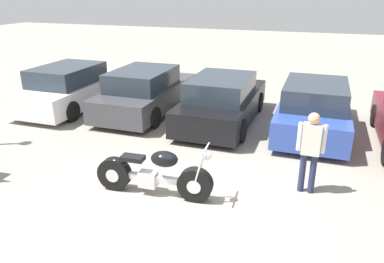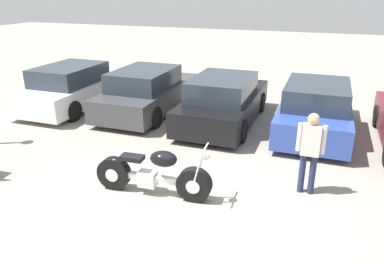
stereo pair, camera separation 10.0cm
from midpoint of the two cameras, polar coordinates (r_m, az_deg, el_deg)
The scene contains 7 objects.
ground_plane at distance 6.91m, azimuth -3.43°, elevation -11.56°, with size 60.00×60.00×0.00m, color gray.
motorcycle at distance 7.16m, azimuth -5.72°, elevation -6.43°, with size 2.30×0.62×1.07m.
parked_car_white at distance 12.99m, azimuth -17.26°, elevation 6.48°, with size 1.88×4.34×1.40m.
parked_car_dark_grey at distance 11.92m, azimuth -6.54°, elevation 6.03°, with size 1.88×4.34×1.40m.
parked_car_black at distance 10.89m, azimuth 5.12°, elevation 4.63°, with size 1.88×4.34×1.40m.
parked_car_blue at distance 10.71m, azimuth 18.55°, elevation 3.32°, with size 1.88×4.34×1.40m.
person_standing at distance 7.31m, azimuth 17.96°, elevation -2.28°, with size 0.52×0.22×1.62m.
Camera 2 is at (2.41, -5.30, 3.73)m, focal length 35.00 mm.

